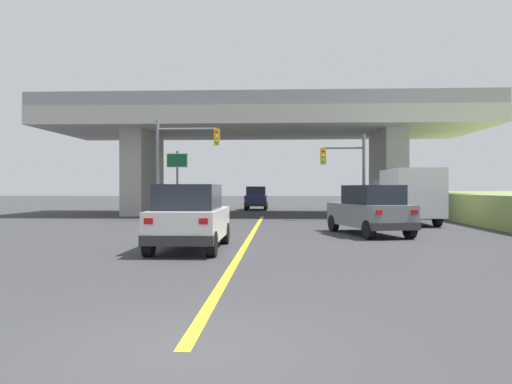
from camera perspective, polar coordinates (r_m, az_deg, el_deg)
ground at (r=36.67m, az=0.90°, el=-2.51°), size 160.00×160.00×0.00m
overpass_bridge at (r=36.81m, az=0.90°, el=6.39°), size 30.11×10.91×7.95m
lane_divider_stripe at (r=19.81m, az=-0.63°, el=-5.06°), size 0.20×27.67×0.01m
suv_lead at (r=15.73m, az=-7.42°, el=-2.82°), size 2.02×4.48×2.02m
suv_crossing at (r=21.10m, az=12.69°, el=-1.98°), size 3.06×5.06×2.02m
box_truck at (r=28.26m, az=16.61°, el=-0.31°), size 2.33×6.74×2.88m
sedan_oncoming at (r=44.02m, az=0.04°, el=-0.69°), size 1.89×4.29×2.02m
traffic_signal_nearside at (r=30.04m, az=10.35°, el=2.76°), size 2.61×0.36×5.04m
traffic_signal_farside at (r=30.16m, az=-8.72°, el=4.16°), size 3.74×0.36×5.93m
highway_sign at (r=34.40m, az=-8.85°, el=2.55°), size 1.41×0.17×4.37m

